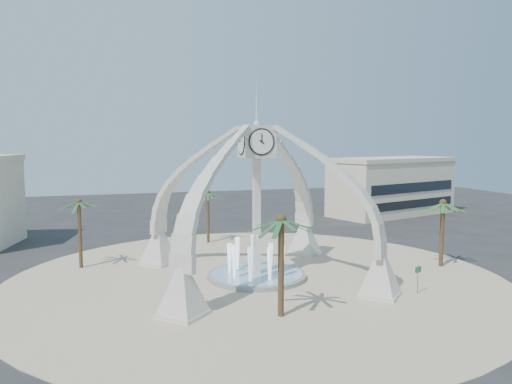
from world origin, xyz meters
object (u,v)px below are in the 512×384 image
object	(u,v)px
palm_north	(208,193)
palm_south	(281,221)
palm_west	(79,203)
fountain	(257,275)
palm_east	(443,204)
clock_tower	(257,199)
street_sign	(418,273)

from	to	relation	value
palm_north	palm_south	xyz separation A→B (m)	(-0.24, -24.03, 0.70)
palm_west	palm_north	distance (m)	14.91
fountain	palm_east	size ratio (longest dim) A/B	1.24
fountain	palm_west	world-z (taller)	palm_west
clock_tower	fountain	size ratio (longest dim) A/B	2.24
palm_east	palm_north	xyz separation A→B (m)	(-17.66, 16.24, -0.16)
palm_south	palm_north	bearing A→B (deg)	89.43
fountain	palm_north	size ratio (longest dim) A/B	1.29
fountain	palm_east	distance (m)	17.63
palm_east	palm_north	distance (m)	23.99
palm_east	palm_south	bearing A→B (deg)	-156.47
palm_north	clock_tower	bearing A→B (deg)	-86.61
palm_south	palm_west	bearing A→B (deg)	127.44
palm_west	street_sign	bearing A→B (deg)	-32.21
palm_north	street_sign	distance (m)	25.31
palm_west	street_sign	xyz separation A→B (m)	(23.76, -14.97, -4.23)
palm_west	palm_north	bearing A→B (deg)	30.35
palm_east	street_sign	bearing A→B (deg)	-137.21
palm_west	street_sign	size ratio (longest dim) A/B	3.01
fountain	palm_west	bearing A→B (deg)	151.13
palm_north	fountain	bearing A→B (deg)	-86.61
street_sign	palm_east	bearing A→B (deg)	22.33
clock_tower	palm_north	world-z (taller)	clock_tower
clock_tower	street_sign	world-z (taller)	clock_tower
palm_east	street_sign	size ratio (longest dim) A/B	2.98
clock_tower	palm_south	xyz separation A→B (m)	(-1.13, -8.91, -0.32)
clock_tower	palm_north	bearing A→B (deg)	93.39
palm_north	palm_west	bearing A→B (deg)	-149.65
street_sign	palm_south	bearing A→B (deg)	167.36
clock_tower	palm_south	distance (m)	8.99
fountain	palm_south	bearing A→B (deg)	-97.26
palm_east	street_sign	distance (m)	10.08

